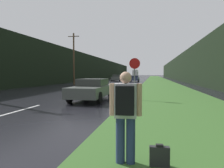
{
  "coord_description": "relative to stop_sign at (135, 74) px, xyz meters",
  "views": [
    {
      "loc": [
        5.98,
        -0.62,
        1.68
      ],
      "look_at": [
        2.8,
        15.02,
        0.88
      ],
      "focal_mm": 32.0,
      "sensor_mm": 36.0,
      "label": 1
    }
  ],
  "objects": [
    {
      "name": "treeline_far_side",
      "position": [
        -15.18,
        37.7,
        1.55
      ],
      "size": [
        2.0,
        140.0,
        6.45
      ],
      "primitive_type": "cube",
      "color": "black",
      "rests_on": "ground_plane"
    },
    {
      "name": "suitcase",
      "position": [
        1.27,
        -9.31,
        -1.48
      ],
      "size": [
        0.36,
        0.14,
        0.42
      ],
      "rotation": [
        0.0,
        0.0,
        0.08
      ],
      "color": "#232326",
      "rests_on": "ground_plane"
    },
    {
      "name": "lane_stripe_c",
      "position": [
        -4.85,
        2.25,
        -1.67
      ],
      "size": [
        0.12,
        3.0,
        0.01
      ],
      "primitive_type": "cube",
      "color": "silver",
      "rests_on": "ground_plane"
    },
    {
      "name": "grass_verge",
      "position": [
        2.49,
        27.7,
        -1.66
      ],
      "size": [
        6.0,
        240.0,
        0.02
      ],
      "primitive_type": "cube",
      "color": "#386028",
      "rests_on": "ground_plane"
    },
    {
      "name": "lane_stripe_f",
      "position": [
        -4.85,
        23.25,
        -1.67
      ],
      "size": [
        0.12,
        3.0,
        0.01
      ],
      "primitive_type": "cube",
      "color": "silver",
      "rests_on": "ground_plane"
    },
    {
      "name": "stop_sign",
      "position": [
        0.0,
        0.0,
        0.0
      ],
      "size": [
        0.7,
        0.07,
        2.7
      ],
      "color": "slate",
      "rests_on": "ground_plane"
    },
    {
      "name": "delivery_truck",
      "position": [
        -7.01,
        84.79,
        0.25
      ],
      "size": [
        2.4,
        8.79,
        3.65
      ],
      "color": "gray",
      "rests_on": "ground_plane"
    },
    {
      "name": "car_oncoming",
      "position": [
        -7.01,
        32.89,
        -0.9
      ],
      "size": [
        2.04,
        4.02,
        1.52
      ],
      "color": "#4C514C",
      "rests_on": "ground_plane"
    },
    {
      "name": "treeline_near_side",
      "position": [
        8.49,
        37.7,
        1.5
      ],
      "size": [
        2.0,
        140.0,
        6.34
      ],
      "primitive_type": "cube",
      "color": "black",
      "rests_on": "ground_plane"
    },
    {
      "name": "car_passing_near",
      "position": [
        -2.68,
        -0.59,
        -0.97
      ],
      "size": [
        1.99,
        4.79,
        1.37
      ],
      "rotation": [
        0.0,
        0.0,
        3.14
      ],
      "color": "#4C514C",
      "rests_on": "ground_plane"
    },
    {
      "name": "lane_stripe_b",
      "position": [
        -4.85,
        -4.75,
        -1.67
      ],
      "size": [
        0.12,
        3.0,
        0.01
      ],
      "primitive_type": "cube",
      "color": "silver",
      "rests_on": "ground_plane"
    },
    {
      "name": "car_passing_far",
      "position": [
        -2.68,
        30.47,
        -1.0
      ],
      "size": [
        1.93,
        4.29,
        1.32
      ],
      "rotation": [
        0.0,
        0.0,
        3.14
      ],
      "color": "#2D3856",
      "rests_on": "ground_plane"
    },
    {
      "name": "utility_pole_far",
      "position": [
        -11.15,
        17.07,
        2.52
      ],
      "size": [
        1.8,
        0.24,
        8.12
      ],
      "color": "#4C3823",
      "rests_on": "ground_plane"
    },
    {
      "name": "hitchhiker_with_backpack",
      "position": [
        0.65,
        -9.32,
        -0.68
      ],
      "size": [
        0.6,
        0.43,
        1.72
      ],
      "rotation": [
        0.0,
        0.0,
        0.08
      ],
      "color": "navy",
      "rests_on": "ground_plane"
    },
    {
      "name": "lane_stripe_e",
      "position": [
        -4.85,
        16.25,
        -1.67
      ],
      "size": [
        0.12,
        3.0,
        0.01
      ],
      "primitive_type": "cube",
      "color": "silver",
      "rests_on": "ground_plane"
    },
    {
      "name": "lane_stripe_d",
      "position": [
        -4.85,
        9.25,
        -1.67
      ],
      "size": [
        0.12,
        3.0,
        0.01
      ],
      "primitive_type": "cube",
      "color": "silver",
      "rests_on": "ground_plane"
    }
  ]
}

